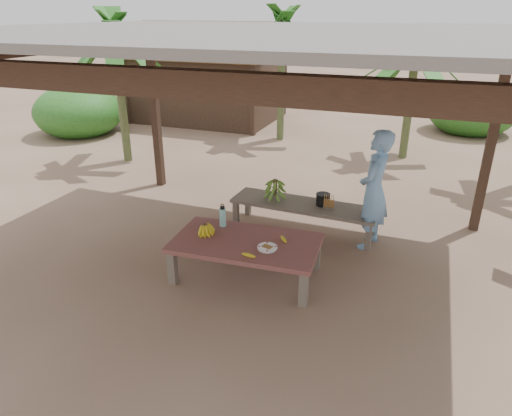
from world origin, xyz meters
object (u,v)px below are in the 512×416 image
at_px(cooking_pot, 323,200).
at_px(plate, 267,248).
at_px(water_flask, 223,217).
at_px(bench, 304,207).
at_px(woman, 374,190).
at_px(work_table, 246,246).
at_px(ripe_banana_bunch, 204,228).

bearing_deg(cooking_pot, plate, -99.63).
relative_size(plate, water_flask, 0.76).
bearing_deg(bench, water_flask, -119.84).
height_order(bench, woman, woman).
relative_size(work_table, ripe_banana_bunch, 7.40).
height_order(ripe_banana_bunch, plate, ripe_banana_bunch).
height_order(ripe_banana_bunch, woman, woman).
xyz_separation_m(work_table, ripe_banana_bunch, (-0.57, -0.00, 0.14)).
distance_m(ripe_banana_bunch, water_flask, 0.32).
height_order(bench, ripe_banana_bunch, ripe_banana_bunch).
relative_size(work_table, water_flask, 5.85).
distance_m(water_flask, woman, 2.11).
relative_size(plate, woman, 0.14).
relative_size(bench, woman, 1.31).
relative_size(water_flask, cooking_pot, 1.58).
relative_size(water_flask, woman, 0.19).
xyz_separation_m(work_table, cooking_pot, (0.60, 1.57, 0.10)).
bearing_deg(bench, cooking_pot, 12.61).
distance_m(work_table, woman, 1.98).
distance_m(bench, ripe_banana_bunch, 1.78).
height_order(plate, water_flask, water_flask).
xyz_separation_m(bench, ripe_banana_bunch, (-0.90, -1.53, 0.18)).
bearing_deg(cooking_pot, bench, -169.83).
distance_m(plate, water_flask, 0.87).
xyz_separation_m(plate, woman, (1.02, 1.51, 0.33)).
bearing_deg(ripe_banana_bunch, bench, 59.53).
distance_m(ripe_banana_bunch, plate, 0.89).
bearing_deg(plate, woman, 55.85).
height_order(water_flask, woman, woman).
xyz_separation_m(work_table, plate, (0.32, -0.11, 0.08)).
bearing_deg(cooking_pot, water_flask, -129.40).
relative_size(ripe_banana_bunch, water_flask, 0.79).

